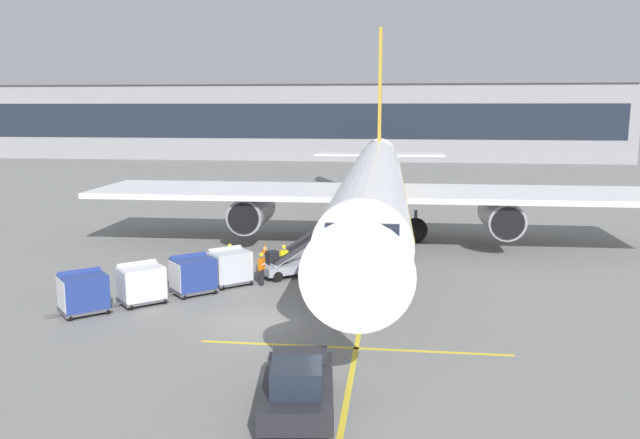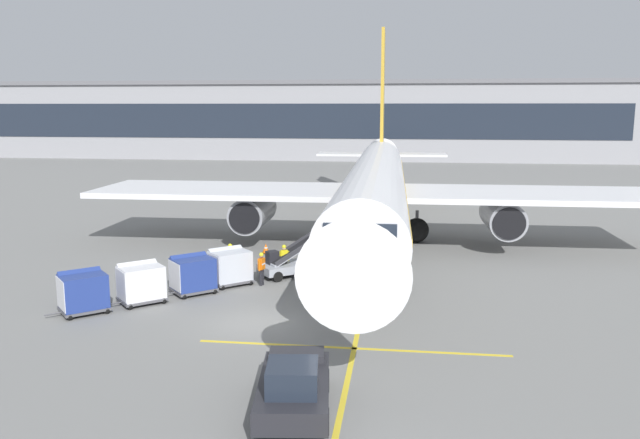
{
  "view_description": "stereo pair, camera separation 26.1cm",
  "coord_description": "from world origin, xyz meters",
  "px_view_note": "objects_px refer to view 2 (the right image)",
  "views": [
    {
      "loc": [
        5.93,
        -25.43,
        9.1
      ],
      "look_at": [
        1.89,
        6.99,
        3.32
      ],
      "focal_mm": 35.72,
      "sensor_mm": 36.0,
      "label": 1
    },
    {
      "loc": [
        6.19,
        -25.4,
        9.1
      ],
      "look_at": [
        1.89,
        6.99,
        3.32
      ],
      "focal_mm": 35.72,
      "sensor_mm": 36.0,
      "label": 2
    }
  ],
  "objects_px": {
    "baggage_cart_fourth": "(83,291)",
    "parked_airplane": "(376,186)",
    "safety_cone_engine_keepout": "(266,249)",
    "baggage_cart_lead": "(229,266)",
    "baggage_cart_second": "(192,274)",
    "baggage_cart_third": "(141,282)",
    "ground_crew_by_loader": "(262,267)",
    "ground_crew_by_carts": "(230,257)",
    "ground_crew_marshaller": "(284,258)",
    "belt_loader": "(295,259)",
    "pushback_tug": "(294,387)"
  },
  "relations": [
    {
      "from": "baggage_cart_fourth",
      "to": "parked_airplane",
      "type": "bearing_deg",
      "value": 52.93
    },
    {
      "from": "baggage_cart_fourth",
      "to": "safety_cone_engine_keepout",
      "type": "relative_size",
      "value": 4.0
    },
    {
      "from": "baggage_cart_lead",
      "to": "baggage_cart_second",
      "type": "height_order",
      "value": "same"
    },
    {
      "from": "baggage_cart_second",
      "to": "baggage_cart_third",
      "type": "height_order",
      "value": "same"
    },
    {
      "from": "ground_crew_by_loader",
      "to": "ground_crew_by_carts",
      "type": "relative_size",
      "value": 1.0
    },
    {
      "from": "ground_crew_by_carts",
      "to": "ground_crew_marshaller",
      "type": "relative_size",
      "value": 1.0
    },
    {
      "from": "parked_airplane",
      "to": "ground_crew_by_loader",
      "type": "bearing_deg",
      "value": -116.25
    },
    {
      "from": "parked_airplane",
      "to": "baggage_cart_third",
      "type": "distance_m",
      "value": 18.02
    },
    {
      "from": "baggage_cart_fourth",
      "to": "ground_crew_by_loader",
      "type": "xyz_separation_m",
      "value": [
        6.93,
        5.42,
        -0.0
      ]
    },
    {
      "from": "belt_loader",
      "to": "baggage_cart_third",
      "type": "xyz_separation_m",
      "value": [
        -6.31,
        -5.92,
        0.12
      ]
    },
    {
      "from": "parked_airplane",
      "to": "safety_cone_engine_keepout",
      "type": "distance_m",
      "value": 8.45
    },
    {
      "from": "baggage_cart_second",
      "to": "ground_crew_marshaller",
      "type": "bearing_deg",
      "value": 44.4
    },
    {
      "from": "baggage_cart_fourth",
      "to": "pushback_tug",
      "type": "height_order",
      "value": "baggage_cart_fourth"
    },
    {
      "from": "parked_airplane",
      "to": "pushback_tug",
      "type": "distance_m",
      "value": 24.57
    },
    {
      "from": "pushback_tug",
      "to": "baggage_cart_third",
      "type": "bearing_deg",
      "value": 132.46
    },
    {
      "from": "pushback_tug",
      "to": "safety_cone_engine_keepout",
      "type": "bearing_deg",
      "value": 104.63
    },
    {
      "from": "pushback_tug",
      "to": "ground_crew_marshaller",
      "type": "height_order",
      "value": "pushback_tug"
    },
    {
      "from": "ground_crew_by_loader",
      "to": "ground_crew_marshaller",
      "type": "bearing_deg",
      "value": 67.84
    },
    {
      "from": "baggage_cart_second",
      "to": "safety_cone_engine_keepout",
      "type": "xyz_separation_m",
      "value": [
        1.72,
        8.98,
        -0.69
      ]
    },
    {
      "from": "safety_cone_engine_keepout",
      "to": "parked_airplane",
      "type": "bearing_deg",
      "value": 28.6
    },
    {
      "from": "parked_airplane",
      "to": "baggage_cart_fourth",
      "type": "xyz_separation_m",
      "value": [
        -12.26,
        -16.23,
        -2.97
      ]
    },
    {
      "from": "belt_loader",
      "to": "baggage_cart_third",
      "type": "height_order",
      "value": "belt_loader"
    },
    {
      "from": "ground_crew_marshaller",
      "to": "safety_cone_engine_keepout",
      "type": "bearing_deg",
      "value": 112.66
    },
    {
      "from": "baggage_cart_lead",
      "to": "ground_crew_by_loader",
      "type": "distance_m",
      "value": 1.68
    },
    {
      "from": "parked_airplane",
      "to": "ground_crew_marshaller",
      "type": "xyz_separation_m",
      "value": [
        -4.52,
        -8.83,
        -2.97
      ]
    },
    {
      "from": "pushback_tug",
      "to": "baggage_cart_second",
      "type": "bearing_deg",
      "value": 121.33
    },
    {
      "from": "pushback_tug",
      "to": "ground_crew_by_loader",
      "type": "distance_m",
      "value": 14.11
    },
    {
      "from": "ground_crew_marshaller",
      "to": "parked_airplane",
      "type": "bearing_deg",
      "value": 62.87
    },
    {
      "from": "belt_loader",
      "to": "ground_crew_by_carts",
      "type": "bearing_deg",
      "value": -173.9
    },
    {
      "from": "baggage_cart_second",
      "to": "ground_crew_marshaller",
      "type": "distance_m",
      "value": 5.44
    },
    {
      "from": "baggage_cart_third",
      "to": "baggage_cart_fourth",
      "type": "bearing_deg",
      "value": -138.44
    },
    {
      "from": "baggage_cart_lead",
      "to": "safety_cone_engine_keepout",
      "type": "xyz_separation_m",
      "value": [
        0.33,
        7.23,
        -0.69
      ]
    },
    {
      "from": "baggage_cart_third",
      "to": "parked_airplane",
      "type": "bearing_deg",
      "value": 54.6
    },
    {
      "from": "belt_loader",
      "to": "baggage_cart_third",
      "type": "distance_m",
      "value": 8.65
    },
    {
      "from": "baggage_cart_third",
      "to": "belt_loader",
      "type": "bearing_deg",
      "value": 43.19
    },
    {
      "from": "parked_airplane",
      "to": "pushback_tug",
      "type": "height_order",
      "value": "parked_airplane"
    },
    {
      "from": "baggage_cart_fourth",
      "to": "ground_crew_marshaller",
      "type": "height_order",
      "value": "baggage_cart_fourth"
    },
    {
      "from": "baggage_cart_lead",
      "to": "baggage_cart_fourth",
      "type": "height_order",
      "value": "same"
    },
    {
      "from": "parked_airplane",
      "to": "safety_cone_engine_keepout",
      "type": "bearing_deg",
      "value": -151.4
    },
    {
      "from": "baggage_cart_second",
      "to": "parked_airplane",
      "type": "bearing_deg",
      "value": 56.35
    },
    {
      "from": "ground_crew_by_loader",
      "to": "baggage_cart_second",
      "type": "bearing_deg",
      "value": -149.42
    },
    {
      "from": "baggage_cart_third",
      "to": "ground_crew_by_carts",
      "type": "relative_size",
      "value": 1.47
    },
    {
      "from": "pushback_tug",
      "to": "safety_cone_engine_keepout",
      "type": "relative_size",
      "value": 7.19
    },
    {
      "from": "belt_loader",
      "to": "ground_crew_by_loader",
      "type": "bearing_deg",
      "value": -120.9
    },
    {
      "from": "ground_crew_marshaller",
      "to": "pushback_tug",
      "type": "bearing_deg",
      "value": -78.21
    },
    {
      "from": "ground_crew_by_carts",
      "to": "safety_cone_engine_keepout",
      "type": "bearing_deg",
      "value": 81.2
    },
    {
      "from": "baggage_cart_second",
      "to": "baggage_cart_fourth",
      "type": "bearing_deg",
      "value": -136.96
    },
    {
      "from": "belt_loader",
      "to": "ground_crew_marshaller",
      "type": "distance_m",
      "value": 0.61
    },
    {
      "from": "parked_airplane",
      "to": "baggage_cart_lead",
      "type": "relative_size",
      "value": 18.59
    },
    {
      "from": "baggage_cart_fourth",
      "to": "pushback_tug",
      "type": "xyz_separation_m",
      "value": [
        10.98,
        -8.1,
        -0.17
      ]
    }
  ]
}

